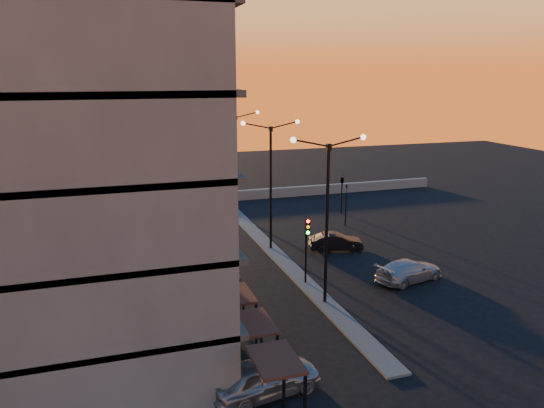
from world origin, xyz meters
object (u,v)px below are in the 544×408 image
(car_wagon, at_px, (409,270))
(streetlamp_mid, at_px, (271,175))
(traffic_light_main, at_px, (307,240))
(car_hatchback, at_px, (265,377))
(car_sedan, at_px, (336,242))

(car_wagon, bearing_deg, streetlamp_mid, 22.75)
(traffic_light_main, distance_m, car_hatchback, 11.94)
(streetlamp_mid, bearing_deg, car_hatchback, -108.63)
(traffic_light_main, xyz_separation_m, car_wagon, (6.38, -1.38, -2.21))
(streetlamp_mid, distance_m, traffic_light_main, 7.62)
(traffic_light_main, distance_m, car_wagon, 6.89)
(car_hatchback, distance_m, car_wagon, 15.07)
(streetlamp_mid, bearing_deg, traffic_light_main, -90.00)
(car_hatchback, bearing_deg, car_sedan, -42.87)
(car_hatchback, xyz_separation_m, car_wagon, (12.22, 8.82, -0.11))
(car_wagon, bearing_deg, traffic_light_main, 63.67)
(streetlamp_mid, height_order, car_sedan, streetlamp_mid)
(streetlamp_mid, height_order, car_wagon, streetlamp_mid)
(traffic_light_main, bearing_deg, car_wagon, -12.23)
(traffic_light_main, bearing_deg, car_sedan, 50.61)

